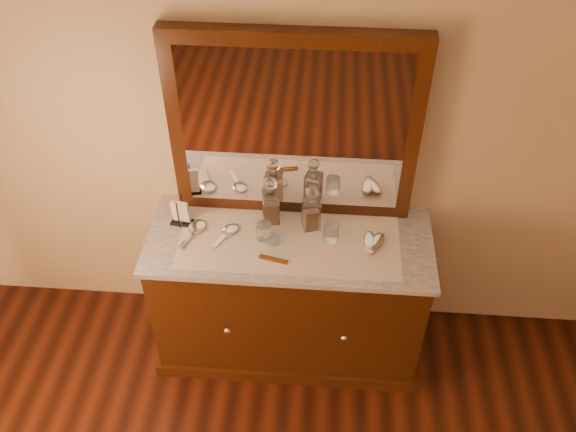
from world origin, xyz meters
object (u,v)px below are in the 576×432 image
Objects in this scene: dresser_cabinet at (289,296)px; decanter_right at (311,212)px; hand_mirror_outer at (195,229)px; napkin_rack at (181,213)px; brush_near at (370,243)px; hand_mirror_inner at (229,232)px; decanter_left at (271,204)px; comb at (273,259)px; mirror_frame at (294,129)px; pin_dish at (272,240)px; brush_far at (375,243)px.

decanter_right reaches higher than dresser_cabinet.
dresser_cabinet is 6.10× the size of hand_mirror_outer.
brush_near is (0.96, -0.10, -0.04)m from napkin_rack.
decanter_right is at bearing 158.48° from brush_near.
brush_near is 0.88m from hand_mirror_outer.
decanter_left is at bearing 29.04° from hand_mirror_inner.
decanter_right reaches higher than hand_mirror_outer.
napkin_rack is at bearing 174.17° from brush_near.
dresser_cabinet is 9.74× the size of comb.
dresser_cabinet is 8.97× the size of brush_near.
decanter_left is at bearing -133.51° from mirror_frame.
mirror_frame is 6.03× the size of hand_mirror_inner.
hand_mirror_outer is (-0.40, 0.05, 0.00)m from pin_dish.
brush_far reaches higher than hand_mirror_inner.
hand_mirror_outer is 0.17m from hand_mirror_inner.
pin_dish reaches higher than comb.
brush_far is (0.42, -0.26, -0.48)m from mirror_frame.
napkin_rack is at bearing -173.46° from decanter_left.
napkin_rack is (-0.56, -0.16, -0.43)m from mirror_frame.
comb is at bearing -82.26° from decanter_left.
napkin_rack is (-0.50, 0.23, 0.06)m from comb.
brush_near is (0.49, 0.00, 0.01)m from pin_dish.
napkin_rack is 0.97m from brush_near.
napkin_rack is at bearing -163.75° from mirror_frame.
pin_dish is at bearing 111.70° from comb.
decanter_right reaches higher than hand_mirror_inner.
hand_mirror_outer is at bearing 177.73° from hand_mirror_inner.
hand_mirror_outer is at bearing 177.25° from brush_far.
decanter_left is 0.25m from hand_mirror_inner.
pin_dish is 0.49m from napkin_rack.
pin_dish is at bearing -147.02° from decanter_right.
brush_near is at bearing -178.60° from brush_far.
pin_dish is 0.56× the size of brush_near.
brush_far is at bearing -2.86° from hand_mirror_inner.
decanter_right reaches higher than pin_dish.
hand_mirror_inner reaches higher than pin_dish.
hand_mirror_inner is at bearing 176.37° from dresser_cabinet.
napkin_rack is 1.06× the size of brush_near.
mirror_frame is at bearing 146.70° from brush_near.
comb is at bearing -25.01° from napkin_rack.
brush_far is at bearing 0.58° from pin_dish.
pin_dish is at bearing -12.20° from napkin_rack.
decanter_left is 1.80× the size of brush_near.
napkin_rack is at bearing 167.80° from pin_dish.
decanter_right is (0.10, 0.10, 0.55)m from dresser_cabinet.
comb is 0.87× the size of napkin_rack.
brush_near is (0.30, -0.12, -0.08)m from decanter_right.
hand_mirror_inner reaches higher than dresser_cabinet.
dresser_cabinet is at bearing -135.38° from decanter_right.
decanter_left is (0.46, 0.05, 0.05)m from napkin_rack.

